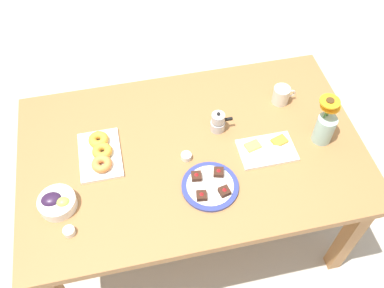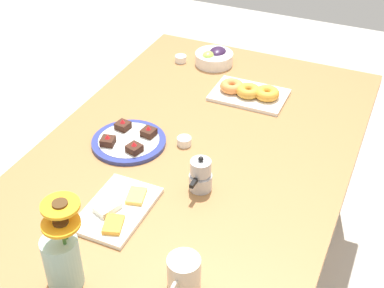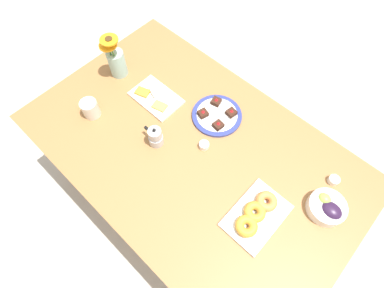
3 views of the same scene
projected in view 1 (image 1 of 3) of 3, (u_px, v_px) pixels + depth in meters
name	position (u px, v px, depth m)	size (l,w,h in m)	color
ground_plane	(192.00, 222.00, 2.58)	(6.00, 6.00, 0.00)	#B7B2A8
dining_table	(192.00, 160.00, 2.06)	(1.60, 1.00, 0.74)	#9E6B3D
coffee_mug	(281.00, 95.00, 2.14)	(0.12, 0.08, 0.09)	beige
grape_bowl	(57.00, 202.00, 1.79)	(0.16, 0.16, 0.07)	white
cheese_platter	(267.00, 150.00, 1.98)	(0.26, 0.17, 0.03)	white
croissant_platter	(100.00, 153.00, 1.96)	(0.19, 0.28, 0.05)	white
jam_cup_honey	(69.00, 231.00, 1.73)	(0.05, 0.05, 0.03)	white
jam_cup_berry	(186.00, 156.00, 1.95)	(0.05, 0.05, 0.03)	white
dessert_plate	(210.00, 186.00, 1.86)	(0.25, 0.25, 0.05)	navy
flower_vase	(325.00, 126.00, 1.96)	(0.11, 0.11, 0.26)	#99C1B7
moka_pot	(218.00, 122.00, 2.03)	(0.11, 0.07, 0.12)	#B7B7BC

